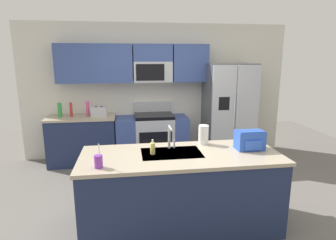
% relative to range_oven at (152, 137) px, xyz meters
% --- Properties ---
extents(ground_plane, '(9.00, 9.00, 0.00)m').
position_rel_range_oven_xyz_m(ground_plane, '(0.14, -1.80, -0.44)').
color(ground_plane, '#66605B').
rests_on(ground_plane, ground).
extents(kitchen_wall_unit, '(5.20, 0.43, 2.60)m').
position_rel_range_oven_xyz_m(kitchen_wall_unit, '(-0.00, 0.28, 1.03)').
color(kitchen_wall_unit, silver).
rests_on(kitchen_wall_unit, ground).
extents(back_counter, '(1.24, 0.63, 0.90)m').
position_rel_range_oven_xyz_m(back_counter, '(-1.31, -0.00, 0.01)').
color(back_counter, '#1E2A4D').
rests_on(back_counter, ground).
extents(range_oven, '(1.36, 0.61, 1.10)m').
position_rel_range_oven_xyz_m(range_oven, '(0.00, 0.00, 0.00)').
color(range_oven, '#B7BABF').
rests_on(range_oven, ground).
extents(refrigerator, '(0.90, 0.76, 1.85)m').
position_rel_range_oven_xyz_m(refrigerator, '(1.49, -0.07, 0.48)').
color(refrigerator, '#4C4F54').
rests_on(refrigerator, ground).
extents(island_counter, '(2.25, 0.90, 0.90)m').
position_rel_range_oven_xyz_m(island_counter, '(0.12, -2.28, 0.01)').
color(island_counter, '#1E2A4D').
rests_on(island_counter, ground).
extents(toaster, '(0.28, 0.16, 0.18)m').
position_rel_range_oven_xyz_m(toaster, '(-0.97, -0.05, 0.55)').
color(toaster, '#B7BABF').
rests_on(toaster, back_counter).
extents(pepper_mill, '(0.05, 0.05, 0.26)m').
position_rel_range_oven_xyz_m(pepper_mill, '(-1.47, -0.00, 0.59)').
color(pepper_mill, '#B2332D').
rests_on(pepper_mill, back_counter).
extents(bottle_green, '(0.07, 0.07, 0.26)m').
position_rel_range_oven_xyz_m(bottle_green, '(-1.67, -0.00, 0.59)').
color(bottle_green, green).
rests_on(bottle_green, back_counter).
extents(bottle_pink, '(0.06, 0.06, 0.27)m').
position_rel_range_oven_xyz_m(bottle_pink, '(-1.19, 0.05, 0.59)').
color(bottle_pink, '#EA4C93').
rests_on(bottle_pink, back_counter).
extents(sink_faucet, '(0.08, 0.21, 0.28)m').
position_rel_range_oven_xyz_m(sink_faucet, '(0.03, -2.09, 0.62)').
color(sink_faucet, '#B7BABF').
rests_on(sink_faucet, island_counter).
extents(drink_cup_purple, '(0.08, 0.08, 0.25)m').
position_rel_range_oven_xyz_m(drink_cup_purple, '(-0.76, -2.57, 0.52)').
color(drink_cup_purple, purple).
rests_on(drink_cup_purple, island_counter).
extents(soap_dispenser, '(0.06, 0.06, 0.17)m').
position_rel_range_oven_xyz_m(soap_dispenser, '(-0.19, -2.25, 0.53)').
color(soap_dispenser, '#D8CC66').
rests_on(soap_dispenser, island_counter).
extents(paper_towel_roll, '(0.12, 0.12, 0.24)m').
position_rel_range_oven_xyz_m(paper_towel_roll, '(0.47, -1.97, 0.58)').
color(paper_towel_roll, white).
rests_on(paper_towel_roll, island_counter).
extents(backpack, '(0.32, 0.22, 0.23)m').
position_rel_range_oven_xyz_m(backpack, '(0.95, -2.24, 0.57)').
color(backpack, blue).
rests_on(backpack, island_counter).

